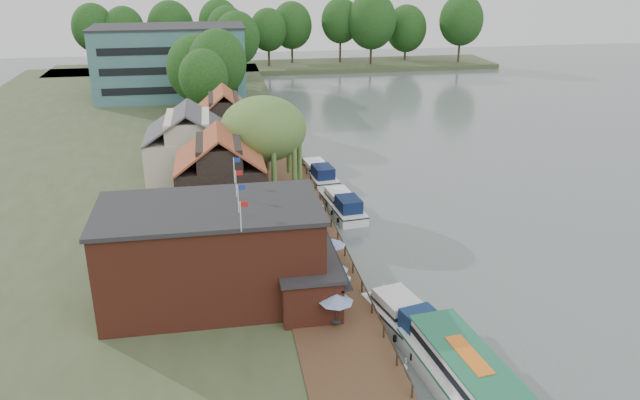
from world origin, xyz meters
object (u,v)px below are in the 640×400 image
cottage_a (220,176)px  umbrella_2 (332,278)px  pub (240,251)px  tour_boat (473,382)px  umbrella_5 (310,225)px  willow (264,148)px  cottage_b (189,147)px  cruiser_1 (343,202)px  cruiser_2 (318,171)px  umbrella_1 (334,287)px  umbrella_0 (336,310)px  umbrella_4 (317,244)px  swan (404,367)px  umbrella_3 (332,252)px  cottage_c (225,124)px  hotel_block (171,62)px  umbrella_6 (312,213)px  cruiser_0 (409,318)px

cottage_a → umbrella_2: 17.68m
pub → tour_boat: bearing=-45.7°
umbrella_5 → willow: bearing=105.0°
cottage_b → umbrella_2: (10.53, -25.72, -2.96)m
cottage_a → umbrella_5: 9.94m
cruiser_1 → pub: bearing=-129.8°
cruiser_2 → cruiser_1: bearing=-92.6°
umbrella_1 → tour_boat: bearing=-60.8°
umbrella_0 → cruiser_2: 32.11m
pub → cottage_b: cottage_b is taller
pub → cottage_b: size_ratio=2.08×
umbrella_4 → cruiser_2: 21.94m
swan → umbrella_3: bearing=100.1°
umbrella_0 → umbrella_5: (0.49, 14.18, 0.00)m
willow → umbrella_3: bearing=-77.2°
cottage_c → umbrella_5: (6.43, -24.91, -2.96)m
umbrella_0 → swan: size_ratio=5.40×
umbrella_5 → cottage_c: bearing=104.5°
umbrella_3 → swan: size_ratio=5.40×
hotel_block → swan: bearing=-77.7°
pub → cruiser_2: pub is taller
cottage_b → tour_boat: size_ratio=0.72×
cruiser_2 → tour_boat: size_ratio=0.70×
umbrella_4 → umbrella_0: bearing=-92.6°
cottage_c → cottage_b: bearing=-114.0°
umbrella_1 → umbrella_4: size_ratio=1.03×
willow → umbrella_2: (3.03, -20.72, -3.93)m
cruiser_2 → umbrella_2: bearing=-104.6°
hotel_block → umbrella_3: size_ratio=10.69×
hotel_block → cottage_c: bearing=-77.8°
umbrella_1 → umbrella_6: same height
umbrella_1 → umbrella_4: bearing=90.0°
cottage_c → umbrella_5: size_ratio=3.58×
hotel_block → cottage_a: 56.47m
cruiser_0 → tour_boat: (1.43, -7.47, 0.22)m
umbrella_5 → cruiser_0: (4.53, -14.34, -1.05)m
hotel_block → umbrella_6: 61.39m
cottage_b → cruiser_2: cottage_b is taller
umbrella_4 → umbrella_6: (0.65, 6.55, 0.00)m
pub → umbrella_3: 8.38m
cruiser_1 → cruiser_2: cruiser_2 is taller
umbrella_6 → cruiser_0: size_ratio=0.23×
cottage_c → cruiser_1: size_ratio=0.91×
umbrella_3 → umbrella_5: same height
pub → cottage_a: (-1.00, 15.00, 0.60)m
cottage_a → willow: willow is taller
umbrella_4 → cruiser_1: 12.42m
pub → cruiser_1: bearing=56.6°
swan → cottage_a: bearing=113.5°
cottage_a → umbrella_1: cottage_a is taller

